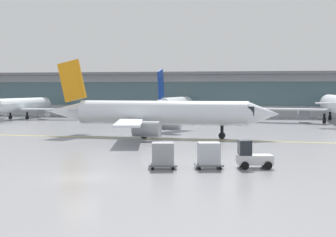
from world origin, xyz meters
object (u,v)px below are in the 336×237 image
gate_airplane_1 (22,105)px  taxiing_regional_jet (159,114)px  gate_airplane_2 (175,105)px  gate_airplane_3 (336,105)px  cargo_dolly_trailing (163,154)px  baggage_tug (252,156)px  cargo_dolly_lead (209,154)px

gate_airplane_1 → taxiing_regional_jet: (34.78, -35.16, 0.21)m
gate_airplane_1 → taxiing_regional_jet: bearing=-131.8°
gate_airplane_1 → gate_airplane_2: (30.50, 2.47, 0.14)m
gate_airplane_3 → gate_airplane_2: bearing=80.9°
gate_airplane_2 → taxiing_regional_jet: taxiing_regional_jet is taller
gate_airplane_2 → gate_airplane_1: bearing=98.0°
taxiing_regional_jet → gate_airplane_2: bearing=100.9°
cargo_dolly_trailing → baggage_tug: bearing=-0.0°
gate_airplane_3 → cargo_dolly_trailing: size_ratio=13.33×
gate_airplane_2 → cargo_dolly_lead: gate_airplane_2 is taller
gate_airplane_1 → cargo_dolly_trailing: 72.61m
taxiing_regional_jet → cargo_dolly_lead: size_ratio=12.28×
gate_airplane_1 → gate_airplane_2: 30.60m
gate_airplane_3 → taxiing_regional_jet: size_ratio=1.09×
cargo_dolly_lead → gate_airplane_3: bearing=62.1°
taxiing_regional_jet → baggage_tug: (11.75, -24.00, -2.02)m
gate_airplane_2 → taxiing_regional_jet: size_ratio=0.97×
gate_airplane_2 → baggage_tug: gate_airplane_2 is taller
gate_airplane_2 → cargo_dolly_trailing: size_ratio=11.96×
baggage_tug → cargo_dolly_trailing: baggage_tug is taller
gate_airplane_1 → gate_airplane_3: 59.83m
gate_airplane_2 → cargo_dolly_trailing: gate_airplane_2 is taller
cargo_dolly_trailing → gate_airplane_3: bearing=59.3°
gate_airplane_2 → cargo_dolly_lead: bearing=-164.9°
gate_airplane_2 → cargo_dolly_trailing: (9.54, -63.01, -1.78)m
baggage_tug → cargo_dolly_lead: baggage_tug is taller
gate_airplane_1 → cargo_dolly_trailing: (40.05, -60.55, -1.64)m
gate_airplane_3 → baggage_tug: gate_airplane_3 is taller
taxiing_regional_jet → cargo_dolly_lead: bearing=-66.3°
baggage_tug → cargo_dolly_trailing: bearing=180.0°
gate_airplane_1 → gate_airplane_2: bearing=-81.9°
gate_airplane_1 → cargo_dolly_lead: 73.93m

